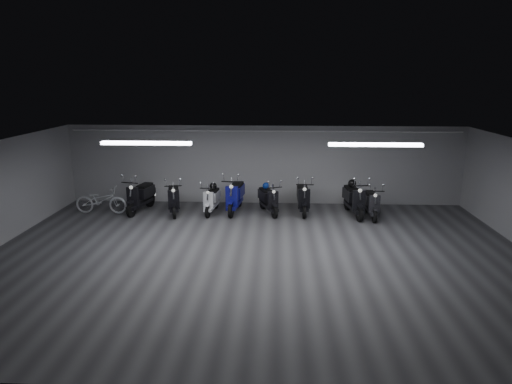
{
  "coord_description": "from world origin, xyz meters",
  "views": [
    {
      "loc": [
        0.46,
        -10.46,
        4.41
      ],
      "look_at": [
        -0.16,
        2.5,
        1.05
      ],
      "focal_mm": 30.94,
      "sensor_mm": 36.0,
      "label": 1
    }
  ],
  "objects_px": {
    "scooter_7": "(303,193)",
    "helmet_2": "(266,186)",
    "scooter_5": "(268,195)",
    "scooter_8": "(354,194)",
    "scooter_4": "(235,191)",
    "scooter_2": "(212,195)",
    "helmet_0": "(213,186)",
    "scooter_9": "(372,199)",
    "helmet_1": "(352,183)",
    "scooter_0": "(140,191)",
    "scooter_1": "(174,194)",
    "bicycle": "(101,197)"
  },
  "relations": [
    {
      "from": "helmet_0",
      "to": "scooter_9",
      "type": "bearing_deg",
      "value": -4.95
    },
    {
      "from": "scooter_4",
      "to": "scooter_2",
      "type": "bearing_deg",
      "value": -161.19
    },
    {
      "from": "scooter_2",
      "to": "scooter_9",
      "type": "bearing_deg",
      "value": 4.0
    },
    {
      "from": "helmet_2",
      "to": "scooter_7",
      "type": "bearing_deg",
      "value": -4.91
    },
    {
      "from": "scooter_2",
      "to": "scooter_4",
      "type": "xyz_separation_m",
      "value": [
        0.77,
        0.16,
        0.13
      ]
    },
    {
      "from": "scooter_1",
      "to": "scooter_5",
      "type": "xyz_separation_m",
      "value": [
        3.15,
        0.15,
        -0.04
      ]
    },
    {
      "from": "helmet_0",
      "to": "helmet_2",
      "type": "bearing_deg",
      "value": 1.2
    },
    {
      "from": "scooter_1",
      "to": "scooter_2",
      "type": "relative_size",
      "value": 1.11
    },
    {
      "from": "helmet_0",
      "to": "scooter_0",
      "type": "bearing_deg",
      "value": -175.3
    },
    {
      "from": "scooter_1",
      "to": "helmet_0",
      "type": "bearing_deg",
      "value": 1.37
    },
    {
      "from": "scooter_0",
      "to": "scooter_2",
      "type": "distance_m",
      "value": 2.43
    },
    {
      "from": "scooter_7",
      "to": "helmet_2",
      "type": "distance_m",
      "value": 1.27
    },
    {
      "from": "helmet_0",
      "to": "scooter_7",
      "type": "bearing_deg",
      "value": -1.31
    },
    {
      "from": "scooter_2",
      "to": "scooter_1",
      "type": "bearing_deg",
      "value": -168.55
    },
    {
      "from": "scooter_2",
      "to": "bicycle",
      "type": "bearing_deg",
      "value": -170.32
    },
    {
      "from": "scooter_1",
      "to": "helmet_1",
      "type": "height_order",
      "value": "scooter_1"
    },
    {
      "from": "scooter_4",
      "to": "helmet_1",
      "type": "bearing_deg",
      "value": 7.53
    },
    {
      "from": "scooter_0",
      "to": "scooter_9",
      "type": "distance_m",
      "value": 7.67
    },
    {
      "from": "scooter_7",
      "to": "bicycle",
      "type": "xyz_separation_m",
      "value": [
        -6.75,
        -0.36,
        -0.14
      ]
    },
    {
      "from": "scooter_1",
      "to": "scooter_7",
      "type": "distance_m",
      "value": 4.32
    },
    {
      "from": "scooter_0",
      "to": "scooter_8",
      "type": "height_order",
      "value": "scooter_8"
    },
    {
      "from": "helmet_1",
      "to": "scooter_9",
      "type": "bearing_deg",
      "value": -36.82
    },
    {
      "from": "scooter_8",
      "to": "helmet_1",
      "type": "height_order",
      "value": "scooter_8"
    },
    {
      "from": "scooter_7",
      "to": "bicycle",
      "type": "distance_m",
      "value": 6.76
    },
    {
      "from": "scooter_4",
      "to": "scooter_8",
      "type": "distance_m",
      "value": 3.94
    },
    {
      "from": "scooter_4",
      "to": "scooter_8",
      "type": "bearing_deg",
      "value": 3.64
    },
    {
      "from": "scooter_8",
      "to": "helmet_0",
      "type": "height_order",
      "value": "scooter_8"
    },
    {
      "from": "scooter_9",
      "to": "helmet_1",
      "type": "distance_m",
      "value": 0.83
    },
    {
      "from": "scooter_5",
      "to": "scooter_9",
      "type": "bearing_deg",
      "value": -26.09
    },
    {
      "from": "scooter_7",
      "to": "scooter_8",
      "type": "bearing_deg",
      "value": -8.3
    },
    {
      "from": "scooter_2",
      "to": "helmet_0",
      "type": "relative_size",
      "value": 6.53
    },
    {
      "from": "helmet_1",
      "to": "scooter_4",
      "type": "bearing_deg",
      "value": -179.36
    },
    {
      "from": "helmet_0",
      "to": "helmet_1",
      "type": "relative_size",
      "value": 0.93
    },
    {
      "from": "scooter_0",
      "to": "scooter_1",
      "type": "distance_m",
      "value": 1.18
    },
    {
      "from": "scooter_8",
      "to": "helmet_0",
      "type": "xyz_separation_m",
      "value": [
        -4.68,
        0.28,
        0.16
      ]
    },
    {
      "from": "helmet_1",
      "to": "scooter_2",
      "type": "bearing_deg",
      "value": -177.46
    },
    {
      "from": "scooter_5",
      "to": "helmet_1",
      "type": "xyz_separation_m",
      "value": [
        2.77,
        0.16,
        0.4
      ]
    },
    {
      "from": "scooter_5",
      "to": "helmet_1",
      "type": "relative_size",
      "value": 6.29
    },
    {
      "from": "scooter_2",
      "to": "scooter_8",
      "type": "xyz_separation_m",
      "value": [
        4.7,
        -0.06,
        0.11
      ]
    },
    {
      "from": "scooter_4",
      "to": "helmet_0",
      "type": "distance_m",
      "value": 0.76
    },
    {
      "from": "scooter_2",
      "to": "scooter_4",
      "type": "distance_m",
      "value": 0.8
    },
    {
      "from": "scooter_7",
      "to": "scooter_8",
      "type": "height_order",
      "value": "scooter_8"
    },
    {
      "from": "scooter_1",
      "to": "scooter_5",
      "type": "bearing_deg",
      "value": -10.47
    },
    {
      "from": "scooter_1",
      "to": "helmet_2",
      "type": "distance_m",
      "value": 3.1
    },
    {
      "from": "scooter_1",
      "to": "scooter_9",
      "type": "relative_size",
      "value": 1.07
    },
    {
      "from": "scooter_0",
      "to": "scooter_5",
      "type": "xyz_separation_m",
      "value": [
        4.32,
        0.02,
        -0.08
      ]
    },
    {
      "from": "scooter_4",
      "to": "scooter_5",
      "type": "bearing_deg",
      "value": 0.78
    },
    {
      "from": "helmet_2",
      "to": "scooter_5",
      "type": "bearing_deg",
      "value": -68.54
    },
    {
      "from": "scooter_5",
      "to": "scooter_9",
      "type": "relative_size",
      "value": 1.0
    },
    {
      "from": "scooter_5",
      "to": "scooter_7",
      "type": "distance_m",
      "value": 1.17
    }
  ]
}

